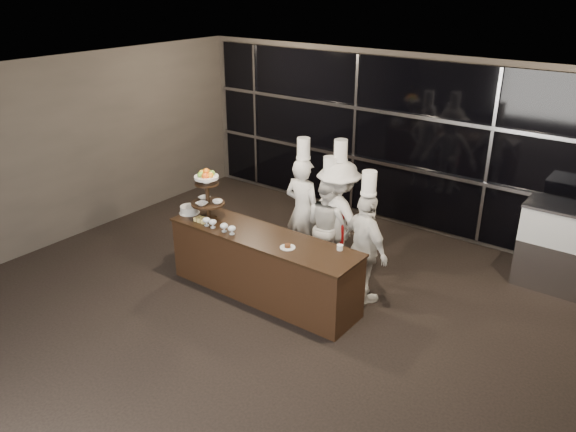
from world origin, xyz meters
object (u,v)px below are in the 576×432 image
Objects in this scene: chef_d at (365,248)px; chef_b at (328,225)px; chef_a at (303,210)px; buffet_counter at (263,265)px; layer_cake at (189,210)px; display_stand at (207,190)px; display_case at (573,246)px; chef_c at (338,217)px.

chef_b is at bearing 155.23° from chef_d.
buffet_counter is at bearing -83.17° from chef_a.
layer_cake reaches higher than buffet_counter.
buffet_counter is 1.33m from display_stand.
chef_a is at bearing 52.25° from display_stand.
chef_d is (1.17, 0.71, 0.34)m from buffet_counter.
buffet_counter is at bearing 0.01° from display_stand.
chef_a is 1.37m from chef_d.
chef_a reaches higher than display_case.
chef_c reaches higher than chef_b.
layer_cake is 0.17× the size of chef_b.
chef_c is 0.88m from chef_d.
display_case is 0.76× the size of chef_b.
display_stand is 0.37× the size of chef_a.
display_case is 3.25m from chef_c.
chef_c is (0.44, 1.20, 0.42)m from buffet_counter.
chef_a is 0.49m from chef_b.
layer_cake is 0.15× the size of chef_a.
layer_cake is 0.15× the size of chef_c.
display_stand reaches higher than display_case.
chef_c is at bearing 39.72° from display_stand.
chef_b reaches higher than layer_cake.
chef_c is at bearing 34.94° from layer_cake.
display_stand is at bearing 8.25° from layer_cake.
chef_c is (0.58, 0.08, 0.01)m from chef_a.
display_case is 3.39m from chef_b.
display_case is at bearing 42.17° from chef_d.
chef_c is at bearing 146.33° from chef_d.
chef_c is (1.79, 1.25, -0.09)m from layer_cake.
chef_c is (1.44, 1.20, -0.46)m from display_stand.
chef_d is (0.73, -0.49, -0.08)m from chef_c.
display_stand is (-1.00, -0.00, 0.87)m from buffet_counter.
chef_c reaches higher than chef_d.
chef_b is 0.88× the size of chef_c.
layer_cake is 5.42m from display_case.
chef_d reaches higher than chef_b.
chef_d is at bearing 18.06° from display_stand.
chef_d is (0.83, -0.38, 0.03)m from chef_b.
chef_c reaches higher than chef_a.
chef_d reaches higher than buffet_counter.
chef_c is at bearing 45.79° from chef_b.
chef_d is (1.31, -0.41, -0.07)m from chef_a.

